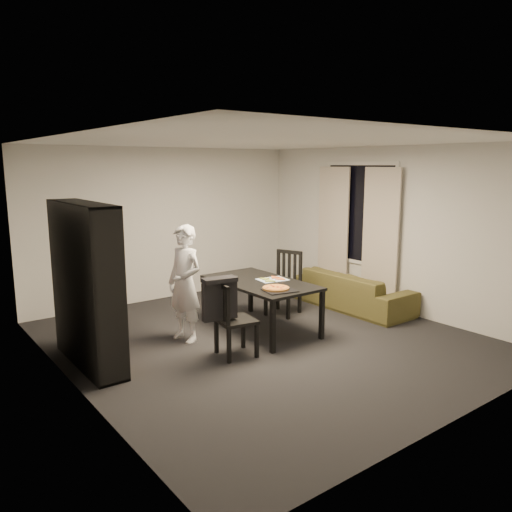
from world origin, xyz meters
TOP-DOWN VIEW (x-y plane):
  - room at (0.00, 0.00)m, footprint 5.01×5.51m
  - window_pane at (2.48, 0.60)m, footprint 0.02×1.40m
  - window_frame at (2.48, 0.60)m, footprint 0.03×1.52m
  - curtain_left at (2.40, 0.08)m, footprint 0.03×0.70m
  - curtain_right at (2.40, 1.12)m, footprint 0.03×0.70m
  - bookshelf at (-2.16, 0.60)m, footprint 0.35×1.50m
  - dining_table at (0.19, 0.36)m, footprint 0.94×1.69m
  - chair_left at (-0.72, -0.21)m, footprint 0.50×0.50m
  - chair_right at (1.02, 0.78)m, footprint 0.59×0.59m
  - draped_jacket at (-0.85, -0.19)m, footprint 0.44×0.24m
  - person at (-0.86, 0.63)m, footprint 0.48×0.63m
  - baking_tray at (0.06, -0.22)m, footprint 0.46×0.39m
  - pepperoni_pizza at (0.05, -0.15)m, footprint 0.35×0.35m
  - kitchen_towel at (0.37, 0.32)m, footprint 0.44×0.36m
  - pizza_slices at (0.37, 0.32)m, footprint 0.37×0.31m
  - sofa at (2.06, 0.32)m, footprint 0.80×2.04m

SIDE VIEW (x-z plane):
  - sofa at x=2.06m, z-range 0.00..0.60m
  - chair_left at x=-0.72m, z-range 0.07..1.00m
  - chair_right at x=1.02m, z-range 0.07..1.05m
  - dining_table at x=0.19m, z-range 0.29..1.00m
  - kitchen_towel at x=0.37m, z-range 0.71..0.71m
  - baking_tray at x=0.06m, z-range 0.71..0.72m
  - pizza_slices at x=0.37m, z-range 0.71..0.73m
  - pepperoni_pizza at x=0.05m, z-range 0.72..0.75m
  - draped_jacket at x=-0.85m, z-range 0.51..1.03m
  - person at x=-0.86m, z-range 0.00..1.55m
  - bookshelf at x=-2.16m, z-range 0.00..1.90m
  - curtain_left at x=2.40m, z-range 0.02..2.27m
  - curtain_right at x=2.40m, z-range 0.02..2.27m
  - room at x=0.00m, z-range 0.00..2.60m
  - window_pane at x=2.48m, z-range 0.70..2.30m
  - window_frame at x=2.48m, z-range 0.64..2.36m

